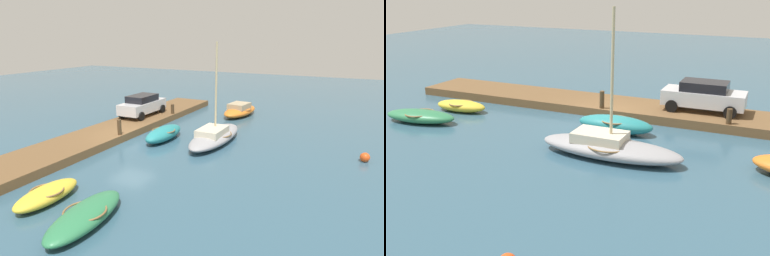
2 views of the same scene
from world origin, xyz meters
The scene contains 9 objects.
ground_plane centered at (0.00, 0.00, 0.00)m, with size 84.00×84.00×0.00m, color #33566B.
dock_platform centered at (0.00, -1.97, 0.24)m, with size 25.13×3.36×0.47m, color brown.
rowboat_green centered at (8.48, 4.42, 0.34)m, with size 4.09×2.00×0.66m.
sailboat_grey centered at (-2.17, 4.81, 0.47)m, with size 6.15×2.07×6.10m.
dinghy_yellow centered at (7.91, 1.86, 0.32)m, with size 3.12×1.43×0.62m.
rowboat_teal centered at (-1.26, 1.68, 0.42)m, with size 3.75×1.52×0.83m.
mooring_post_west centered at (-6.23, -0.54, 0.84)m, with size 0.26×0.26×0.74m, color #47331E.
mooring_post_mid_west centered at (0.34, -0.54, 0.95)m, with size 0.25×0.25×0.95m, color #47331E.
parked_car centered at (-4.68, -2.30, 1.31)m, with size 4.21×1.99×1.59m.
Camera 2 is at (-8.45, 21.19, 7.00)m, focal length 42.16 mm.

